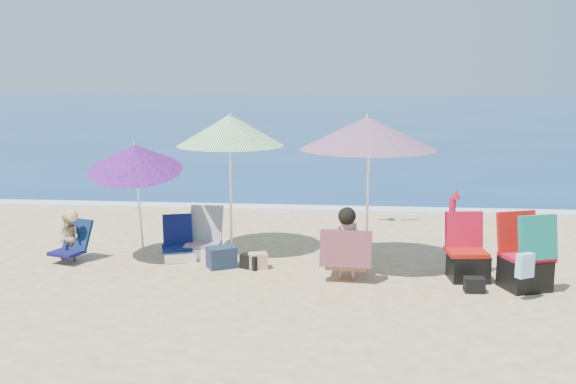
# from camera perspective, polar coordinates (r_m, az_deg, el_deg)

# --- Properties ---
(ground) EXTENTS (120.00, 120.00, 0.00)m
(ground) POSITION_cam_1_polar(r_m,az_deg,el_deg) (8.45, 1.40, -8.61)
(ground) COLOR #D8BC84
(ground) RESTS_ON ground
(sea) EXTENTS (120.00, 80.00, 0.12)m
(sea) POSITION_cam_1_polar(r_m,az_deg,el_deg) (53.05, 4.84, 7.23)
(sea) COLOR navy
(sea) RESTS_ON ground
(foam) EXTENTS (120.00, 0.50, 0.04)m
(foam) POSITION_cam_1_polar(r_m,az_deg,el_deg) (13.37, 2.94, -1.46)
(foam) COLOR white
(foam) RESTS_ON ground
(umbrella_turquoise) EXTENTS (2.49, 2.49, 2.21)m
(umbrella_turquoise) POSITION_cam_1_polar(r_m,az_deg,el_deg) (9.06, 7.05, 5.18)
(umbrella_turquoise) COLOR white
(umbrella_turquoise) RESTS_ON ground
(umbrella_striped) EXTENTS (1.87, 1.87, 2.19)m
(umbrella_striped) POSITION_cam_1_polar(r_m,az_deg,el_deg) (9.85, -5.12, 5.44)
(umbrella_striped) COLOR white
(umbrella_striped) RESTS_ON ground
(umbrella_blue) EXTENTS (1.60, 1.64, 1.89)m
(umbrella_blue) POSITION_cam_1_polar(r_m,az_deg,el_deg) (9.71, -13.35, 2.98)
(umbrella_blue) COLOR silver
(umbrella_blue) RESTS_ON ground
(furled_umbrella) EXTENTS (0.15, 0.13, 1.19)m
(furled_umbrella) POSITION_cam_1_polar(r_m,az_deg,el_deg) (9.27, 14.28, -3.02)
(furled_umbrella) COLOR #B80D31
(furled_umbrella) RESTS_ON ground
(chair_navy) EXTENTS (0.63, 0.72, 0.63)m
(chair_navy) POSITION_cam_1_polar(r_m,az_deg,el_deg) (9.93, -9.61, -4.85)
(chair_navy) COLOR #0C1945
(chair_navy) RESTS_ON ground
(chair_rainbow) EXTENTS (0.53, 0.65, 0.73)m
(chair_rainbow) POSITION_cam_1_polar(r_m,az_deg,el_deg) (10.04, -7.43, -4.48)
(chair_rainbow) COLOR #CB6647
(chair_rainbow) RESTS_ON ground
(camp_chair_left) EXTENTS (0.58, 0.57, 0.90)m
(camp_chair_left) POSITION_cam_1_polar(r_m,az_deg,el_deg) (9.12, 15.52, -5.80)
(camp_chair_left) COLOR #A9130C
(camp_chair_left) RESTS_ON ground
(camp_chair_right) EXTENTS (0.73, 0.97, 1.03)m
(camp_chair_right) POSITION_cam_1_polar(r_m,az_deg,el_deg) (8.89, 20.25, -5.79)
(camp_chair_right) COLOR red
(camp_chair_right) RESTS_ON ground
(person_center) EXTENTS (0.70, 0.60, 1.00)m
(person_center) POSITION_cam_1_polar(r_m,az_deg,el_deg) (8.74, 5.18, -4.67)
(person_center) COLOR tan
(person_center) RESTS_ON ground
(person_left) EXTENTS (0.60, 0.62, 0.79)m
(person_left) POSITION_cam_1_polar(r_m,az_deg,el_deg) (10.15, -18.67, -3.83)
(person_left) COLOR tan
(person_left) RESTS_ON ground
(bag_navy_a) EXTENTS (0.48, 0.44, 0.30)m
(bag_navy_a) POSITION_cam_1_polar(r_m,az_deg,el_deg) (9.39, -5.88, -5.74)
(bag_navy_a) COLOR #1C293E
(bag_navy_a) RESTS_ON ground
(bag_black_a) EXTENTS (0.35, 0.31, 0.21)m
(bag_black_a) POSITION_cam_1_polar(r_m,az_deg,el_deg) (9.34, -3.25, -6.11)
(bag_black_a) COLOR black
(bag_black_a) RESTS_ON ground
(bag_tan) EXTENTS (0.31, 0.26, 0.23)m
(bag_tan) POSITION_cam_1_polar(r_m,az_deg,el_deg) (9.31, -2.68, -6.08)
(bag_tan) COLOR tan
(bag_tan) RESTS_ON ground
(bag_black_b) EXTENTS (0.26, 0.18, 0.19)m
(bag_black_b) POSITION_cam_1_polar(r_m,az_deg,el_deg) (8.66, 16.10, -7.87)
(bag_black_b) COLOR black
(bag_black_b) RESTS_ON ground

